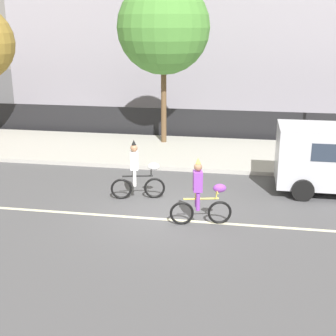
# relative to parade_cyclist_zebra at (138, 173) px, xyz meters

# --- Properties ---
(ground_plane) EXTENTS (80.00, 80.00, 0.00)m
(ground_plane) POSITION_rel_parade_cyclist_zebra_xyz_m (1.17, -1.00, -0.84)
(ground_plane) COLOR #4C4C4F
(road_centre_line) EXTENTS (36.00, 0.14, 0.01)m
(road_centre_line) POSITION_rel_parade_cyclist_zebra_xyz_m (1.17, -1.50, -0.84)
(road_centre_line) COLOR beige
(road_centre_line) RESTS_ON ground
(sidewalk_curb) EXTENTS (60.00, 5.00, 0.15)m
(sidewalk_curb) POSITION_rel_parade_cyclist_zebra_xyz_m (1.17, 5.50, -0.77)
(sidewalk_curb) COLOR #ADAAA3
(sidewalk_curb) RESTS_ON ground
(fence_line) EXTENTS (40.00, 0.08, 1.40)m
(fence_line) POSITION_rel_parade_cyclist_zebra_xyz_m (1.17, 8.40, -0.14)
(fence_line) COLOR black
(fence_line) RESTS_ON ground
(building_backdrop) EXTENTS (28.00, 8.00, 7.40)m
(building_backdrop) POSITION_rel_parade_cyclist_zebra_xyz_m (3.10, 17.00, 2.86)
(building_backdrop) COLOR #99939E
(building_backdrop) RESTS_ON ground
(parade_cyclist_zebra) EXTENTS (1.69, 0.59, 1.92)m
(parade_cyclist_zebra) POSITION_rel_parade_cyclist_zebra_xyz_m (0.00, 0.00, 0.00)
(parade_cyclist_zebra) COLOR black
(parade_cyclist_zebra) RESTS_ON ground
(parade_cyclist_purple) EXTENTS (1.69, 0.56, 1.92)m
(parade_cyclist_purple) POSITION_rel_parade_cyclist_zebra_xyz_m (2.17, -1.63, 0.00)
(parade_cyclist_purple) COLOR black
(parade_cyclist_purple) RESTS_ON ground
(street_tree_near_lamp) EXTENTS (3.97, 3.97, 6.98)m
(street_tree_near_lamp) POSITION_rel_parade_cyclist_zebra_xyz_m (-0.43, 6.82, 4.30)
(street_tree_near_lamp) COLOR brown
(street_tree_near_lamp) RESTS_ON sidewalk_curb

